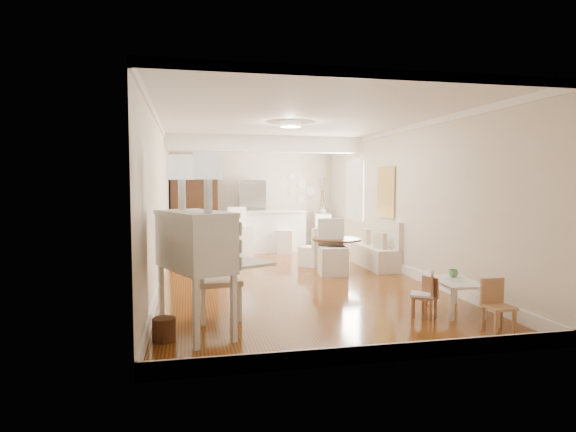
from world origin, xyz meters
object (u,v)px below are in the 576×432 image
object	(u,v)px
kids_table	(454,296)
kids_chair_a	(425,297)
slip_chair_near	(333,247)
pantry_cabinet	(194,205)
sideboard	(322,230)
bar_stool_right	(284,235)
kids_chair_b	(422,294)
wicker_basket	(164,330)
secretary_bureau	(195,273)
slip_chair_far	(311,247)
bar_stool_left	(240,232)
fridge	(265,213)
gustavian_armchair	(218,280)
dining_table	(337,255)
kids_chair_c	(499,306)
breakfast_counter	(264,232)

from	to	relation	value
kids_table	kids_chair_a	world-z (taller)	kids_chair_a
slip_chair_near	pantry_cabinet	xyz separation A→B (m)	(-2.49, 4.33, 0.62)
sideboard	bar_stool_right	bearing A→B (deg)	-129.03
kids_chair_a	kids_chair_b	world-z (taller)	kids_chair_b
kids_table	bar_stool_right	bearing A→B (deg)	101.50
wicker_basket	pantry_cabinet	size ratio (longest dim) A/B	0.11
secretary_bureau	kids_table	distance (m)	3.47
slip_chair_far	bar_stool_right	world-z (taller)	bar_stool_right
bar_stool_left	fridge	size ratio (longest dim) A/B	0.65
gustavian_armchair	bar_stool_right	distance (m)	5.80
slip_chair_far	wicker_basket	bearing A→B (deg)	14.57
slip_chair_far	sideboard	distance (m)	3.14
dining_table	bar_stool_left	xyz separation A→B (m)	(-1.64, 2.26, 0.26)
gustavian_armchair	slip_chair_near	distance (m)	3.40
gustavian_armchair	dining_table	distance (m)	3.76
kids_chair_c	sideboard	size ratio (longest dim) A/B	0.67
kids_table	bar_stool_left	xyz separation A→B (m)	(-2.30, 5.40, 0.37)
bar_stool_left	pantry_cabinet	xyz separation A→B (m)	(-1.03, 1.75, 0.57)
kids_table	fridge	distance (m)	7.29
gustavian_armchair	kids_chair_a	world-z (taller)	gustavian_armchair
dining_table	pantry_cabinet	size ratio (longest dim) A/B	0.42
kids_table	bar_stool_left	size ratio (longest dim) A/B	0.74
kids_chair_b	wicker_basket	bearing A→B (deg)	-54.29
fridge	sideboard	bearing A→B (deg)	-11.82
slip_chair_near	bar_stool_right	bearing A→B (deg)	102.54
bar_stool_left	bar_stool_right	size ratio (longest dim) A/B	1.27
dining_table	breakfast_counter	world-z (taller)	breakfast_counter
secretary_bureau	wicker_basket	size ratio (longest dim) A/B	5.52
bar_stool_right	kids_chair_b	bearing A→B (deg)	-73.69
fridge	sideboard	distance (m)	1.61
kids_table	slip_chair_near	xyz separation A→B (m)	(-0.84, 2.82, 0.31)
pantry_cabinet	sideboard	size ratio (longest dim) A/B	2.45
breakfast_counter	sideboard	xyz separation A→B (m)	(1.72, 0.73, -0.07)
kids_chair_c	slip_chair_near	bearing A→B (deg)	101.72
bar_stool_right	fridge	bearing A→B (deg)	110.75
kids_chair_a	sideboard	bearing A→B (deg)	151.58
secretary_bureau	gustavian_armchair	distance (m)	0.67
slip_chair_near	bar_stool_right	world-z (taller)	slip_chair_near
secretary_bureau	kids_table	bearing A→B (deg)	-19.07
wicker_basket	kids_table	bearing A→B (deg)	6.65
bar_stool_left	breakfast_counter	bearing A→B (deg)	26.69
slip_chair_far	bar_stool_right	xyz separation A→B (m)	(-0.17, 1.91, 0.05)
sideboard	gustavian_armchair	bearing A→B (deg)	-104.80
breakfast_counter	pantry_cabinet	xyz separation A→B (m)	(-1.70, 1.08, 0.63)
bar_stool_left	pantry_cabinet	world-z (taller)	pantry_cabinet
slip_chair_far	bar_stool_left	bearing A→B (deg)	-92.39
slip_chair_far	pantry_cabinet	size ratio (longest dim) A/B	0.35
kids_chair_b	breakfast_counter	size ratio (longest dim) A/B	0.29
wicker_basket	slip_chair_far	world-z (taller)	slip_chair_far
breakfast_counter	kids_chair_a	bearing A→B (deg)	-79.72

